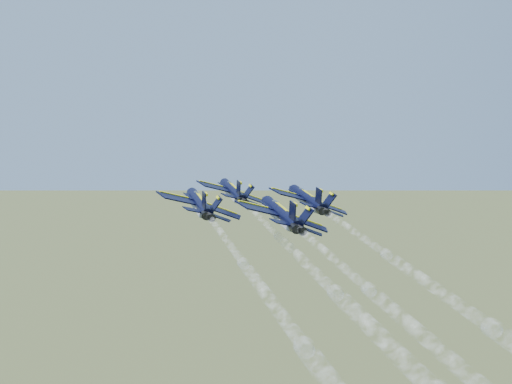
# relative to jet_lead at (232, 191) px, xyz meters

# --- Properties ---
(jet_lead) EXTENTS (11.06, 15.73, 4.75)m
(jet_lead) POSITION_rel_jet_lead_xyz_m (0.00, 0.00, 0.00)
(jet_lead) COLOR black
(jet_left) EXTENTS (11.06, 15.73, 4.75)m
(jet_left) POSITION_rel_jet_lead_xyz_m (-3.03, -14.56, 0.00)
(jet_left) COLOR black
(jet_right) EXTENTS (11.06, 15.73, 4.75)m
(jet_right) POSITION_rel_jet_lead_xyz_m (11.60, -9.28, 0.00)
(jet_right) COLOR black
(jet_slot) EXTENTS (11.06, 15.73, 4.75)m
(jet_slot) POSITION_rel_jet_lead_xyz_m (8.27, -23.38, 0.00)
(jet_slot) COLOR black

